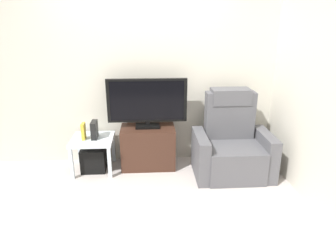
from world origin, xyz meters
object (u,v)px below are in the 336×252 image
Objects in this scene: game_console at (94,130)px; television at (147,102)px; tv_stand at (148,147)px; recliner_armchair at (232,146)px; side_table at (93,143)px; book_upright at (83,131)px; subwoofer_box at (94,159)px.

television is at bearing 6.33° from game_console.
television is 0.78m from game_console.
television reaches higher than tv_stand.
tv_stand is 1.12m from recliner_armchair.
tv_stand is at bearing 4.79° from game_console.
side_table is 2.38× the size of game_console.
side_table is at bearing -174.66° from tv_stand.
subwoofer_box is at bearing 11.31° from book_upright.
television is 1.05m from subwoofer_box.
tv_stand is at bearing 6.07° from book_upright.
television is at bearing 90.00° from tv_stand.
tv_stand is 3.17× the size of game_console.
side_table is 1.70× the size of subwoofer_box.
side_table is at bearing 11.31° from book_upright.
game_console is (0.14, 0.03, 0.01)m from book_upright.
game_console is at bearing 12.53° from book_upright.
television is 3.28× the size of subwoofer_box.
tv_stand is 0.75m from game_console.
game_console reaches higher than side_table.
side_table reaches higher than subwoofer_box.
television is 0.97× the size of recliner_armchair.
game_console is at bearing 15.95° from subwoofer_box.
recliner_armchair is at bearing -5.63° from subwoofer_box.
television is 1.24m from recliner_armchair.
side_table is at bearing -116.57° from subwoofer_box.
game_console reaches higher than book_upright.
subwoofer_box is (-0.73, -0.09, -0.75)m from television.
subwoofer_box is at bearing -164.05° from game_console.
tv_stand is 0.74m from subwoofer_box.
television reaches higher than book_upright.
book_upright is at bearing 173.14° from recliner_armchair.
book_upright is at bearing -168.69° from subwoofer_box.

